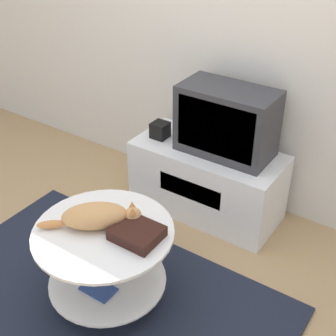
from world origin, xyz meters
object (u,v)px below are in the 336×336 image
tv (227,121)px  cat (97,216)px  dvd_box (137,233)px  speaker (160,130)px

tv → cat: 1.08m
dvd_box → speaker: bearing=118.8°
tv → dvd_box: size_ratio=2.61×
cat → tv: bearing=40.0°
speaker → dvd_box: 1.08m
tv → cat: (-0.17, -1.06, -0.15)m
speaker → dvd_box: (0.52, -0.95, -0.01)m
speaker → tv: bearing=8.7°
cat → speaker: bearing=66.0°
dvd_box → cat: cat is taller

